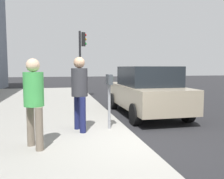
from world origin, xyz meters
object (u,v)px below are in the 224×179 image
object	(u,v)px
pedestrian_at_meter	(80,87)
parked_sedan_near	(146,91)
parking_meter	(109,90)
traffic_signal	(82,52)
pedestrian_bystander	(34,96)

from	to	relation	value
pedestrian_at_meter	parked_sedan_near	distance (m)	3.42
pedestrian_at_meter	parking_meter	bearing A→B (deg)	-10.56
traffic_signal	pedestrian_bystander	bearing A→B (deg)	168.49
pedestrian_bystander	pedestrian_at_meter	bearing A→B (deg)	18.00
pedestrian_at_meter	traffic_signal	size ratio (longest dim) A/B	0.51
pedestrian_at_meter	pedestrian_bystander	world-z (taller)	pedestrian_at_meter
pedestrian_bystander	traffic_signal	distance (m)	8.95
pedestrian_bystander	traffic_signal	bearing A→B (deg)	48.41
parked_sedan_near	traffic_signal	size ratio (longest dim) A/B	1.22
pedestrian_at_meter	pedestrian_bystander	distance (m)	1.46
pedestrian_at_meter	traffic_signal	world-z (taller)	traffic_signal
parking_meter	traffic_signal	world-z (taller)	traffic_signal
parking_meter	pedestrian_at_meter	xyz separation A→B (m)	(-0.07, 0.77, 0.08)
parking_meter	traffic_signal	bearing A→B (deg)	-0.14
parking_meter	pedestrian_bystander	distance (m)	2.09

